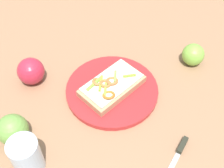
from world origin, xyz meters
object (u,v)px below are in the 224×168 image
knife (180,150)px  sandwich (112,85)px  apple_0 (13,129)px  apple_2 (31,71)px  plate (112,90)px  drinking_glass (26,156)px  apple_1 (193,55)px

knife → sandwich: bearing=-106.8°
apple_0 → apple_2: (0.09, -0.18, 0.00)m
plate → apple_2: apple_2 is taller
knife → apple_0: bearing=-64.0°
sandwich → apple_2: (0.23, 0.08, 0.01)m
drinking_glass → knife: bearing=-144.2°
sandwich → apple_2: apple_2 is taller
plate → apple_2: (0.23, 0.08, 0.03)m
sandwich → knife: size_ratio=1.78×
apple_0 → knife: bearing=-155.6°
plate → knife: 0.25m
apple_0 → apple_2: same height
plate → knife: same height
apple_1 → drinking_glass: bearing=67.8°
drinking_glass → sandwich: bearing=-100.6°
plate → apple_2: 0.24m
sandwich → knife: (-0.24, 0.08, -0.02)m
apple_2 → knife: apple_2 is taller
apple_0 → apple_1: bearing=-121.7°
plate → apple_1: apple_1 is taller
apple_0 → drinking_glass: size_ratio=0.77×
apple_2 → knife: bearing=179.5°
apple_0 → drinking_glass: drinking_glass is taller
knife → apple_2: bearing=-88.9°
plate → apple_2: bearing=18.8°
apple_1 → knife: size_ratio=0.61×
apple_1 → knife: bearing=104.9°
apple_2 → plate: bearing=-161.2°
apple_1 → apple_2: apple_2 is taller
plate → apple_1: size_ratio=3.88×
apple_2 → drinking_glass: 0.28m
plate → apple_2: size_ratio=3.35×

